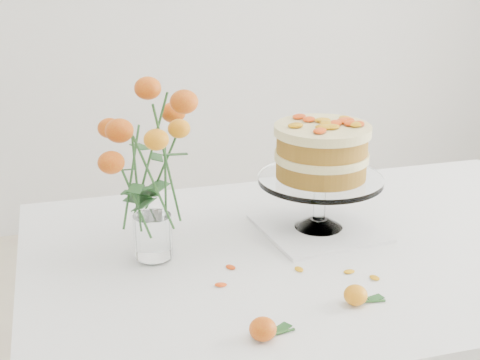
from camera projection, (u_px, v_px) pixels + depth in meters
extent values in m
cube|color=tan|center=(331.00, 254.00, 1.58)|extent=(1.40, 0.90, 0.04)
cylinder|color=tan|center=(69.00, 345.00, 1.88)|extent=(0.06, 0.06, 0.71)
cylinder|color=tan|center=(455.00, 285.00, 2.20)|extent=(0.06, 0.06, 0.71)
cube|color=white|center=(332.00, 246.00, 1.57)|extent=(1.42, 0.92, 0.01)
cube|color=white|center=(270.00, 213.00, 2.02)|extent=(1.42, 0.01, 0.20)
cube|color=white|center=(21.00, 329.00, 1.42)|extent=(0.01, 0.92, 0.20)
cube|color=white|center=(318.00, 228.00, 1.64)|extent=(0.30, 0.30, 0.01)
cylinder|color=white|center=(320.00, 200.00, 1.62)|extent=(0.03, 0.03, 0.10)
cylinder|color=white|center=(320.00, 179.00, 1.60)|extent=(0.30, 0.30, 0.01)
cylinder|color=#946421|center=(321.00, 168.00, 1.59)|extent=(0.25, 0.25, 0.04)
cylinder|color=#F9ECA0|center=(321.00, 156.00, 1.58)|extent=(0.26, 0.26, 0.02)
cylinder|color=#946421|center=(322.00, 143.00, 1.57)|extent=(0.25, 0.25, 0.04)
cylinder|color=#F9ECA0|center=(323.00, 130.00, 1.56)|extent=(0.27, 0.27, 0.02)
cylinder|color=white|center=(154.00, 257.00, 1.50)|extent=(0.07, 0.07, 0.01)
cylinder|color=white|center=(153.00, 236.00, 1.48)|extent=(0.08, 0.08, 0.10)
ellipsoid|color=orange|center=(356.00, 295.00, 1.31)|extent=(0.05, 0.05, 0.04)
cylinder|color=#275722|center=(371.00, 302.00, 1.32)|extent=(0.06, 0.01, 0.00)
ellipsoid|color=red|center=(263.00, 329.00, 1.19)|extent=(0.05, 0.05, 0.04)
cylinder|color=#275722|center=(280.00, 334.00, 1.21)|extent=(0.06, 0.01, 0.00)
ellipsoid|color=orange|center=(299.00, 269.00, 1.45)|extent=(0.03, 0.02, 0.00)
ellipsoid|color=orange|center=(349.00, 272.00, 1.43)|extent=(0.03, 0.02, 0.00)
ellipsoid|color=orange|center=(375.00, 278.00, 1.41)|extent=(0.03, 0.02, 0.00)
ellipsoid|color=orange|center=(231.00, 267.00, 1.45)|extent=(0.03, 0.02, 0.00)
ellipsoid|color=orange|center=(221.00, 285.00, 1.38)|extent=(0.03, 0.02, 0.00)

